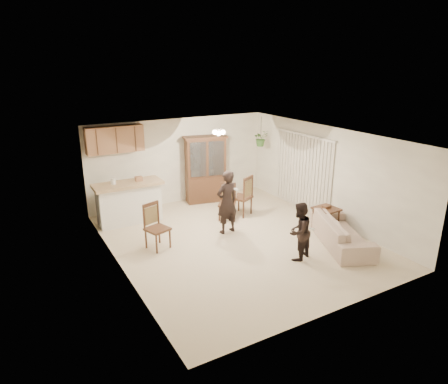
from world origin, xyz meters
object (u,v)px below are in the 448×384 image
china_hutch (206,170)px  adult (227,198)px  sofa (342,230)px  side_table (326,219)px  chair_bar (158,236)px  chair_hutch_left (227,209)px  child (299,230)px  chair_hutch_right (241,204)px

china_hutch → adult: bearing=-92.9°
sofa → side_table: 0.81m
adult → chair_bar: size_ratio=1.71×
sofa → chair_hutch_left: (-1.53, 2.65, -0.09)m
sofa → china_hutch: 4.50m
chair_bar → china_hutch: bearing=26.0°
child → side_table: child is taller
sofa → adult: size_ratio=1.04×
side_table → chair_hutch_right: (-1.24, 1.99, 0.00)m
chair_hutch_right → chair_hutch_left: bearing=-13.9°
sofa → chair_bar: chair_bar is taller
child → china_hutch: size_ratio=0.68×
side_table → chair_bar: 4.15m
chair_bar → chair_hutch_left: (2.23, 0.73, -0.02)m
side_table → adult: bearing=152.4°
child → adult: bearing=-92.0°
sofa → child: (-1.33, -0.05, 0.31)m
sofa → china_hutch: china_hutch is taller
sofa → chair_hutch_right: bearing=44.2°
adult → chair_hutch_right: 1.39m
chair_bar → child: bearing=-57.0°
adult → side_table: 2.53m
sofa → chair_hutch_right: size_ratio=1.66×
chair_hutch_left → chair_hutch_right: size_ratio=0.87×
china_hutch → side_table: (1.58, -3.47, -0.67)m
chair_hutch_left → chair_hutch_right: chair_hutch_right is taller
sofa → chair_hutch_right: (-1.02, 2.76, -0.05)m
chair_bar → chair_hutch_right: chair_hutch_right is taller
sofa → side_table: bearing=7.6°
child → chair_hutch_right: (0.31, 2.81, -0.36)m
chair_hutch_left → adult: bearing=-81.7°
adult → child: size_ratio=1.33×
adult → chair_bar: bearing=-6.0°
sofa → chair_bar: 4.22m
chair_hutch_right → china_hutch: bearing=-103.4°
side_table → chair_hutch_right: bearing=122.0°
child → chair_bar: child is taller
sofa → side_table: (0.23, 0.77, -0.05)m
child → side_table: (1.56, 0.82, -0.36)m
adult → side_table: bearing=146.8°
sofa → chair_bar: size_ratio=1.78×
china_hutch → chair_hutch_right: bearing=-65.7°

